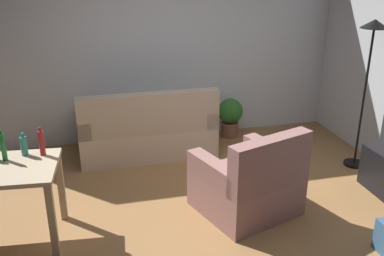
{
  "coord_description": "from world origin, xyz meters",
  "views": [
    {
      "loc": [
        -0.95,
        -3.79,
        2.49
      ],
      "look_at": [
        0.1,
        0.5,
        0.75
      ],
      "focal_mm": 41.45,
      "sensor_mm": 36.0,
      "label": 1
    }
  ],
  "objects_px": {
    "potted_plant": "(230,115)",
    "bottle_tall": "(24,146)",
    "bottle_green": "(3,147)",
    "couch": "(147,132)",
    "bottle_red": "(42,143)",
    "torchiere_lamp": "(370,54)",
    "armchair": "(250,184)"
  },
  "relations": [
    {
      "from": "couch",
      "to": "bottle_red",
      "type": "xyz_separation_m",
      "value": [
        -1.16,
        -1.44,
        0.57
      ]
    },
    {
      "from": "couch",
      "to": "torchiere_lamp",
      "type": "bearing_deg",
      "value": 158.96
    },
    {
      "from": "bottle_tall",
      "to": "torchiere_lamp",
      "type": "bearing_deg",
      "value": 6.68
    },
    {
      "from": "torchiere_lamp",
      "to": "potted_plant",
      "type": "relative_size",
      "value": 3.18
    },
    {
      "from": "armchair",
      "to": "potted_plant",
      "type": "bearing_deg",
      "value": -121.73
    },
    {
      "from": "potted_plant",
      "to": "couch",
      "type": "bearing_deg",
      "value": -165.94
    },
    {
      "from": "torchiere_lamp",
      "to": "bottle_red",
      "type": "xyz_separation_m",
      "value": [
        -3.65,
        -0.49,
        -0.53
      ]
    },
    {
      "from": "couch",
      "to": "torchiere_lamp",
      "type": "xyz_separation_m",
      "value": [
        2.49,
        -0.96,
        1.11
      ]
    },
    {
      "from": "couch",
      "to": "bottle_red",
      "type": "height_order",
      "value": "bottle_red"
    },
    {
      "from": "torchiere_lamp",
      "to": "bottle_red",
      "type": "height_order",
      "value": "torchiere_lamp"
    },
    {
      "from": "bottle_green",
      "to": "bottle_red",
      "type": "relative_size",
      "value": 1.05
    },
    {
      "from": "potted_plant",
      "to": "armchair",
      "type": "xyz_separation_m",
      "value": [
        -0.45,
        -1.98,
        -0.01
      ]
    },
    {
      "from": "couch",
      "to": "bottle_red",
      "type": "relative_size",
      "value": 6.37
    },
    {
      "from": "bottle_green",
      "to": "potted_plant",
      "type": "bearing_deg",
      "value": 33.27
    },
    {
      "from": "bottle_green",
      "to": "bottle_tall",
      "type": "height_order",
      "value": "bottle_green"
    },
    {
      "from": "potted_plant",
      "to": "bottle_tall",
      "type": "height_order",
      "value": "bottle_tall"
    },
    {
      "from": "bottle_green",
      "to": "torchiere_lamp",
      "type": "bearing_deg",
      "value": 7.5
    },
    {
      "from": "bottle_tall",
      "to": "armchair",
      "type": "bearing_deg",
      "value": -7.01
    },
    {
      "from": "couch",
      "to": "torchiere_lamp",
      "type": "relative_size",
      "value": 0.97
    },
    {
      "from": "armchair",
      "to": "bottle_tall",
      "type": "height_order",
      "value": "bottle_tall"
    },
    {
      "from": "potted_plant",
      "to": "bottle_green",
      "type": "xyz_separation_m",
      "value": [
        -2.73,
        -1.79,
        0.56
      ]
    },
    {
      "from": "armchair",
      "to": "bottle_tall",
      "type": "distance_m",
      "value": 2.21
    },
    {
      "from": "couch",
      "to": "potted_plant",
      "type": "bearing_deg",
      "value": -165.94
    },
    {
      "from": "torchiere_lamp",
      "to": "bottle_green",
      "type": "height_order",
      "value": "torchiere_lamp"
    },
    {
      "from": "potted_plant",
      "to": "bottle_green",
      "type": "relative_size",
      "value": 1.97
    },
    {
      "from": "bottle_tall",
      "to": "bottle_red",
      "type": "distance_m",
      "value": 0.17
    },
    {
      "from": "torchiere_lamp",
      "to": "potted_plant",
      "type": "height_order",
      "value": "torchiere_lamp"
    },
    {
      "from": "torchiere_lamp",
      "to": "bottle_green",
      "type": "distance_m",
      "value": 4.05
    },
    {
      "from": "potted_plant",
      "to": "bottle_tall",
      "type": "distance_m",
      "value": 3.14
    },
    {
      "from": "potted_plant",
      "to": "bottle_tall",
      "type": "xyz_separation_m",
      "value": [
        -2.57,
        -1.72,
        0.52
      ]
    },
    {
      "from": "armchair",
      "to": "torchiere_lamp",
      "type": "bearing_deg",
      "value": -176.25
    },
    {
      "from": "torchiere_lamp",
      "to": "armchair",
      "type": "height_order",
      "value": "torchiere_lamp"
    }
  ]
}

